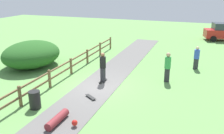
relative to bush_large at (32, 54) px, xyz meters
The scene contains 11 objects.
ground_plane 6.44m from the bush_large, 15.75° to the right, with size 60.00×60.00×0.00m, color #60934C.
asphalt_path 6.44m from the bush_large, 15.75° to the right, with size 2.40×28.00×0.02m, color #605E5B.
wooden_fence 3.94m from the bush_large, 26.09° to the right, with size 0.12×18.12×1.10m.
bush_large is the anchor object (origin of this frame).
trash_bin 7.01m from the bush_large, 51.76° to the right, with size 0.56×0.56×0.90m, color black.
skater_riding 6.28m from the bush_large, 10.57° to the right, with size 0.42×0.82×1.89m.
skater_fallen 8.91m from the bush_large, 45.74° to the right, with size 1.16×1.46×0.36m.
skateboard_loose 7.40m from the bush_large, 28.99° to the right, with size 0.78×0.61×0.08m.
bystander_blue 12.05m from the bush_large, 17.13° to the left, with size 0.52×0.52×1.67m.
bystander_green 9.91m from the bush_large, ahead, with size 0.43×0.43×1.89m.
parked_car_red 20.46m from the bush_large, 46.74° to the left, with size 4.47×2.70×1.92m.
Camera 1 is at (5.50, -12.70, 5.75)m, focal length 39.38 mm.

